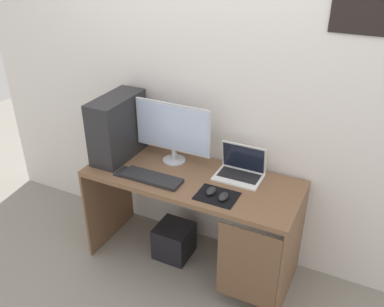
{
  "coord_description": "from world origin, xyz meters",
  "views": [
    {
      "loc": [
        1.06,
        -2.17,
        2.26
      ],
      "look_at": [
        0.0,
        0.0,
        0.94
      ],
      "focal_mm": 38.81,
      "sensor_mm": 36.0,
      "label": 1
    }
  ],
  "objects_px": {
    "cell_phone": "(122,172)",
    "keyboard": "(152,178)",
    "mouse_left": "(211,191)",
    "monitor": "(173,131)",
    "pc_tower": "(118,127)",
    "mouse_right": "(223,197)",
    "laptop": "(240,170)",
    "subwoofer": "(174,240)"
  },
  "relations": [
    {
      "from": "pc_tower",
      "to": "mouse_left",
      "type": "bearing_deg",
      "value": -11.64
    },
    {
      "from": "monitor",
      "to": "keyboard",
      "type": "xyz_separation_m",
      "value": [
        -0.01,
        -0.28,
        -0.24
      ]
    },
    {
      "from": "pc_tower",
      "to": "mouse_left",
      "type": "relative_size",
      "value": 4.92
    },
    {
      "from": "laptop",
      "to": "subwoofer",
      "type": "distance_m",
      "value": 0.83
    },
    {
      "from": "subwoofer",
      "to": "mouse_right",
      "type": "bearing_deg",
      "value": -20.46
    },
    {
      "from": "pc_tower",
      "to": "subwoofer",
      "type": "bearing_deg",
      "value": -2.86
    },
    {
      "from": "keyboard",
      "to": "mouse_left",
      "type": "height_order",
      "value": "mouse_left"
    },
    {
      "from": "keyboard",
      "to": "monitor",
      "type": "bearing_deg",
      "value": 87.3
    },
    {
      "from": "monitor",
      "to": "cell_phone",
      "type": "bearing_deg",
      "value": -130.29
    },
    {
      "from": "pc_tower",
      "to": "monitor",
      "type": "height_order",
      "value": "pc_tower"
    },
    {
      "from": "keyboard",
      "to": "mouse_right",
      "type": "bearing_deg",
      "value": -0.55
    },
    {
      "from": "monitor",
      "to": "subwoofer",
      "type": "relative_size",
      "value": 2.19
    },
    {
      "from": "pc_tower",
      "to": "laptop",
      "type": "xyz_separation_m",
      "value": [
        0.9,
        0.12,
        -0.19
      ]
    },
    {
      "from": "pc_tower",
      "to": "keyboard",
      "type": "height_order",
      "value": "pc_tower"
    },
    {
      "from": "monitor",
      "to": "laptop",
      "type": "distance_m",
      "value": 0.54
    },
    {
      "from": "monitor",
      "to": "mouse_right",
      "type": "relative_size",
      "value": 6.0
    },
    {
      "from": "laptop",
      "to": "keyboard",
      "type": "distance_m",
      "value": 0.6
    },
    {
      "from": "keyboard",
      "to": "subwoofer",
      "type": "height_order",
      "value": "keyboard"
    },
    {
      "from": "keyboard",
      "to": "subwoofer",
      "type": "relative_size",
      "value": 1.6
    },
    {
      "from": "mouse_left",
      "to": "cell_phone",
      "type": "bearing_deg",
      "value": -177.51
    },
    {
      "from": "laptop",
      "to": "mouse_left",
      "type": "height_order",
      "value": "laptop"
    },
    {
      "from": "mouse_left",
      "to": "mouse_right",
      "type": "xyz_separation_m",
      "value": [
        0.1,
        -0.03,
        0.0
      ]
    },
    {
      "from": "monitor",
      "to": "subwoofer",
      "type": "xyz_separation_m",
      "value": [
        0.05,
        -0.12,
        -0.88
      ]
    },
    {
      "from": "laptop",
      "to": "mouse_right",
      "type": "distance_m",
      "value": 0.31
    },
    {
      "from": "monitor",
      "to": "mouse_right",
      "type": "bearing_deg",
      "value": -29.51
    },
    {
      "from": "monitor",
      "to": "mouse_right",
      "type": "distance_m",
      "value": 0.63
    },
    {
      "from": "mouse_left",
      "to": "subwoofer",
      "type": "height_order",
      "value": "mouse_left"
    },
    {
      "from": "subwoofer",
      "to": "laptop",
      "type": "bearing_deg",
      "value": 17.25
    },
    {
      "from": "monitor",
      "to": "keyboard",
      "type": "distance_m",
      "value": 0.37
    },
    {
      "from": "laptop",
      "to": "mouse_left",
      "type": "bearing_deg",
      "value": -107.4
    },
    {
      "from": "pc_tower",
      "to": "mouse_right",
      "type": "xyz_separation_m",
      "value": [
        0.91,
        -0.19,
        -0.21
      ]
    },
    {
      "from": "keyboard",
      "to": "cell_phone",
      "type": "distance_m",
      "value": 0.23
    },
    {
      "from": "mouse_right",
      "to": "cell_phone",
      "type": "relative_size",
      "value": 0.74
    },
    {
      "from": "pc_tower",
      "to": "mouse_left",
      "type": "xyz_separation_m",
      "value": [
        0.81,
        -0.17,
        -0.21
      ]
    },
    {
      "from": "mouse_left",
      "to": "monitor",
      "type": "bearing_deg",
      "value": 147.56
    },
    {
      "from": "monitor",
      "to": "mouse_right",
      "type": "height_order",
      "value": "monitor"
    },
    {
      "from": "monitor",
      "to": "subwoofer",
      "type": "distance_m",
      "value": 0.89
    },
    {
      "from": "mouse_right",
      "to": "laptop",
      "type": "bearing_deg",
      "value": 91.05
    },
    {
      "from": "laptop",
      "to": "subwoofer",
      "type": "bearing_deg",
      "value": -162.75
    },
    {
      "from": "cell_phone",
      "to": "keyboard",
      "type": "bearing_deg",
      "value": 2.13
    },
    {
      "from": "mouse_left",
      "to": "cell_phone",
      "type": "xyz_separation_m",
      "value": [
        -0.66,
        -0.03,
        -0.02
      ]
    },
    {
      "from": "mouse_left",
      "to": "mouse_right",
      "type": "height_order",
      "value": "same"
    }
  ]
}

